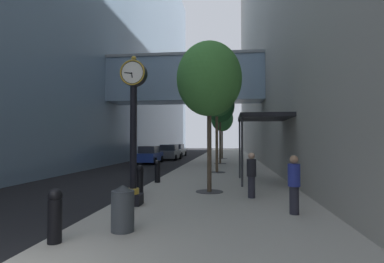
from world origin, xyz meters
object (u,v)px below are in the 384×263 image
(street_tree_mid_near, at_px, (217,97))
(trash_bin, at_px, (123,208))
(pedestrian_walking, at_px, (294,183))
(pedestrian_by_clock, at_px, (252,174))
(bollard_fourth, at_px, (157,171))
(bollard_nearest, at_px, (55,214))
(bollard_third, at_px, (140,178))
(street_tree_mid_far, at_px, (220,106))
(street_clock, at_px, (133,122))
(car_grey_far, at_px, (170,152))
(street_tree_far, at_px, (222,119))
(car_silver_mid, at_px, (177,151))
(car_blue_near, at_px, (150,155))
(street_tree_near, at_px, (209,79))

(street_tree_mid_near, bearing_deg, trash_bin, -96.94)
(pedestrian_walking, bearing_deg, pedestrian_by_clock, 113.18)
(bollard_fourth, bearing_deg, bollard_nearest, -90.00)
(bollard_third, distance_m, pedestrian_by_clock, 4.33)
(pedestrian_walking, bearing_deg, street_tree_mid_near, 103.20)
(street_tree_mid_far, bearing_deg, street_clock, -97.17)
(car_grey_far, bearing_deg, street_tree_far, 6.18)
(car_grey_far, bearing_deg, street_clock, -81.71)
(trash_bin, height_order, car_grey_far, car_grey_far)
(street_clock, height_order, street_tree_mid_far, street_tree_mid_far)
(car_silver_mid, bearing_deg, bollard_third, -83.24)
(street_clock, distance_m, street_tree_far, 25.74)
(street_tree_far, height_order, pedestrian_walking, street_tree_far)
(street_tree_mid_near, bearing_deg, bollard_nearest, -100.79)
(bollard_nearest, xyz_separation_m, pedestrian_walking, (5.29, 3.08, 0.29))
(pedestrian_by_clock, bearing_deg, car_blue_near, 115.41)
(bollard_nearest, xyz_separation_m, trash_bin, (1.09, 0.93, -0.04))
(car_grey_far, bearing_deg, pedestrian_walking, -71.65)
(bollard_third, distance_m, street_tree_mid_far, 16.60)
(trash_bin, bearing_deg, pedestrian_walking, 27.08)
(car_silver_mid, bearing_deg, street_tree_mid_far, -65.86)
(street_tree_mid_near, height_order, pedestrian_by_clock, street_tree_mid_near)
(pedestrian_walking, bearing_deg, bollard_third, 151.11)
(street_clock, height_order, pedestrian_by_clock, street_clock)
(street_tree_mid_far, bearing_deg, street_tree_near, -90.00)
(bollard_nearest, height_order, car_blue_near, car_blue_near)
(car_blue_near, xyz_separation_m, car_grey_far, (0.82, 5.76, 0.03))
(pedestrian_by_clock, height_order, car_silver_mid, pedestrian_by_clock)
(pedestrian_walking, distance_m, car_silver_mid, 33.66)
(street_tree_mid_far, bearing_deg, car_silver_mid, 114.14)
(car_silver_mid, bearing_deg, bollard_nearest, -84.37)
(street_tree_mid_near, distance_m, car_grey_far, 16.24)
(street_clock, relative_size, pedestrian_by_clock, 2.96)
(car_silver_mid, bearing_deg, trash_bin, -82.45)
(pedestrian_by_clock, bearing_deg, pedestrian_walking, -66.82)
(street_tree_near, bearing_deg, street_tree_far, 90.00)
(trash_bin, relative_size, pedestrian_walking, 0.64)
(street_tree_near, distance_m, car_silver_mid, 29.92)
(street_clock, relative_size, street_tree_near, 0.79)
(bollard_nearest, xyz_separation_m, street_tree_mid_far, (2.70, 21.74, 4.54))
(street_tree_mid_far, bearing_deg, street_tree_far, 90.00)
(pedestrian_by_clock, distance_m, car_blue_near, 19.37)
(bollard_third, xyz_separation_m, car_silver_mid, (-3.50, 29.57, 0.10))
(pedestrian_walking, xyz_separation_m, car_grey_far, (-8.49, 25.61, -0.18))
(pedestrian_by_clock, height_order, car_grey_far, pedestrian_by_clock)
(street_clock, relative_size, car_silver_mid, 1.04)
(street_tree_far, distance_m, car_blue_near, 10.04)
(car_blue_near, bearing_deg, pedestrian_by_clock, -64.59)
(street_tree_near, bearing_deg, pedestrian_walking, -53.24)
(pedestrian_walking, bearing_deg, street_tree_mid_far, 97.92)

